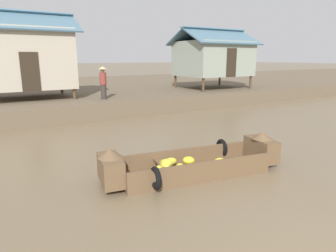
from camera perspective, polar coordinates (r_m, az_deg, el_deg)
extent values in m
plane|color=#726047|center=(11.72, -13.28, -1.54)|extent=(300.00, 300.00, 0.00)
cube|color=brown|center=(23.42, -22.77, 6.01)|extent=(160.00, 20.00, 0.81)
cube|color=brown|center=(7.60, 4.91, -8.85)|extent=(3.87, 1.81, 0.12)
cube|color=brown|center=(7.98, 3.14, -5.76)|extent=(3.68, 0.70, 0.39)
cube|color=brown|center=(7.04, 7.01, -8.49)|extent=(3.68, 0.70, 0.39)
cube|color=brown|center=(8.57, 17.61, -4.31)|extent=(0.62, 1.09, 0.60)
cone|color=brown|center=(8.46, 17.80, -1.73)|extent=(0.65, 0.65, 0.20)
cube|color=brown|center=(6.85, -11.07, -8.35)|extent=(0.62, 1.09, 0.60)
cone|color=brown|center=(6.71, -11.22, -5.18)|extent=(0.65, 0.65, 0.20)
cube|color=brown|center=(7.20, -0.77, -7.73)|extent=(0.38, 1.10, 0.05)
torus|color=black|center=(8.64, 10.37, -4.20)|extent=(0.21, 0.53, 0.52)
torus|color=black|center=(6.45, -2.40, -10.09)|extent=(0.21, 0.53, 0.52)
ellipsoid|color=yellow|center=(7.27, -0.72, -7.32)|extent=(0.33, 0.38, 0.20)
ellipsoid|color=yellow|center=(7.05, 2.32, -8.09)|extent=(0.34, 0.36, 0.21)
ellipsoid|color=gold|center=(7.20, -0.28, -7.22)|extent=(0.38, 0.37, 0.21)
ellipsoid|color=yellow|center=(7.48, 0.51, -6.89)|extent=(0.35, 0.25, 0.19)
ellipsoid|color=yellow|center=(7.60, 9.97, -6.86)|extent=(0.37, 0.31, 0.20)
ellipsoid|color=yellow|center=(7.30, 4.03, -6.68)|extent=(0.38, 0.38, 0.19)
ellipsoid|color=yellow|center=(6.96, -1.74, -8.60)|extent=(0.32, 0.35, 0.24)
ellipsoid|color=yellow|center=(7.17, -0.50, -7.59)|extent=(0.26, 0.30, 0.18)
cylinder|color=#4C3826|center=(15.87, -17.68, 5.95)|extent=(0.16, 0.16, 0.54)
cylinder|color=#4C3826|center=(18.73, -19.87, 6.80)|extent=(0.16, 0.16, 0.54)
cube|color=#B2A893|center=(16.89, -26.04, 11.63)|extent=(4.39, 3.35, 2.97)
cube|color=#2D2319|center=(15.21, -25.17, 9.48)|extent=(0.80, 0.04, 1.80)
cube|color=slate|center=(16.14, -26.40, 17.98)|extent=(5.09, 2.16, 1.10)
cube|color=slate|center=(17.80, -26.93, 17.35)|extent=(5.09, 2.16, 1.10)
cylinder|color=#4C3826|center=(18.39, 6.85, 7.89)|extent=(0.16, 0.16, 0.87)
cylinder|color=#4C3826|center=(21.15, 15.70, 8.17)|extent=(0.16, 0.16, 0.87)
cylinder|color=#4C3826|center=(20.99, 1.44, 8.62)|extent=(0.16, 0.16, 0.87)
cylinder|color=#4C3826|center=(23.44, 9.98, 8.90)|extent=(0.16, 0.16, 0.87)
cube|color=gray|center=(20.84, 8.75, 12.76)|extent=(4.49, 3.59, 2.27)
cube|color=#2D2319|center=(19.48, 12.21, 11.91)|extent=(0.80, 0.04, 1.80)
cube|color=slate|center=(20.21, 10.60, 16.80)|extent=(5.19, 2.28, 1.14)
cube|color=slate|center=(21.58, 7.30, 16.66)|extent=(5.19, 2.28, 1.14)
cylinder|color=#332D28|center=(15.42, -12.38, 6.47)|extent=(0.28, 0.28, 0.75)
cylinder|color=brown|center=(15.36, -12.50, 8.97)|extent=(0.34, 0.34, 0.60)
sphere|color=#9E7556|center=(15.34, -12.58, 10.53)|extent=(0.22, 0.22, 0.22)
cone|color=tan|center=(15.34, -12.60, 10.98)|extent=(0.44, 0.44, 0.14)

